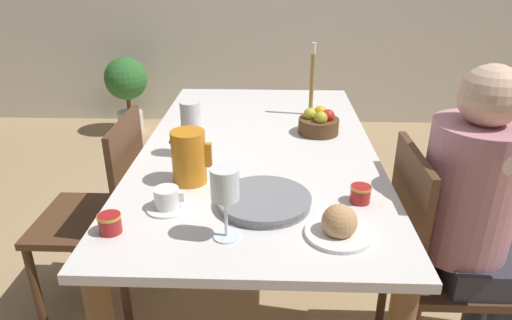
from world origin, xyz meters
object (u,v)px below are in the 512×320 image
Objects in this scene: potted_plant at (127,86)px; serving_tray at (264,201)px; red_pitcher at (189,157)px; candlestick_tall at (312,87)px; person_seated at (477,210)px; fruit_bowl at (319,123)px; chair_opposite at (104,212)px; wine_glass_water at (191,116)px; teacup_near_person at (167,200)px; jam_jar_red at (360,193)px; chair_person_side at (436,258)px; wine_glass_juice at (225,188)px; bread_plate at (339,225)px; jam_jar_amber at (110,223)px.

serving_tray is at bearing -64.42° from potted_plant.
candlestick_tall is (0.46, 0.73, 0.04)m from red_pitcher.
fruit_bowl is at bearing -137.41° from person_seated.
wine_glass_water is at bearing -95.25° from chair_opposite.
jam_jar_red is (0.59, 0.06, 0.00)m from teacup_near_person.
red_pitcher is at bearing -82.94° from wine_glass_water.
red_pitcher reaches higher than jam_jar_red.
chair_opposite is at bearing -101.95° from chair_person_side.
fruit_bowl is (0.32, 0.80, -0.11)m from wine_glass_juice.
red_pitcher is 0.87× the size of wine_glass_water.
bread_plate is (-0.41, -0.29, 0.32)m from chair_person_side.
bread_plate is 1.08× the size of fruit_bowl.
jam_jar_red is at bearing 6.00° from serving_tray.
potted_plant is (-1.94, 2.49, -0.28)m from person_seated.
bread_plate is (0.50, -0.13, 0.00)m from teacup_near_person.
red_pitcher is 0.86m from candlestick_tall.
teacup_near_person is at bearing -70.11° from potted_plant.
wine_glass_juice is 3.04m from potted_plant.
red_pitcher is 0.99× the size of bread_plate.
teacup_near_person is 0.19m from jam_jar_amber.
fruit_bowl is at bearing 45.08° from red_pitcher.
jam_jar_amber reaches higher than serving_tray.
jam_jar_amber is 2.90m from potted_plant.
potted_plant is at bearing -142.91° from chair_person_side.
person_seated is 17.96× the size of jam_jar_amber.
potted_plant is at bearing 14.39° from chair_opposite.
jam_jar_red is (-0.32, -0.10, 0.32)m from chair_person_side.
chair_opposite is 13.50× the size of jam_jar_red.
jam_jar_red is (0.40, 0.21, -0.12)m from wine_glass_juice.
teacup_near_person is at bearing -128.05° from fruit_bowl.
chair_opposite reaches higher than jam_jar_amber.
potted_plant is (-1.54, 2.56, -0.37)m from jam_jar_red.
fruit_bowl is at bearing 89.00° from bread_plate.
person_seated is 0.42m from jam_jar_red.
teacup_near_person is 0.70× the size of bread_plate.
serving_tray is 0.66m from fruit_bowl.
jam_jar_red is (0.30, 0.03, 0.02)m from serving_tray.
candlestick_tall reaches higher than serving_tray.
potted_plant is (-1.24, 2.60, -0.35)m from serving_tray.
bread_plate is at bearing -62.04° from person_seated.
person_seated is 0.71m from serving_tray.
chair_opposite is 1.09m from candlestick_tall.
jam_jar_red is 0.86m from candlestick_tall.
chair_opposite is at bearing 148.93° from serving_tray.
chair_opposite is 6.87× the size of teacup_near_person.
jam_jar_amber is at bearing -134.41° from teacup_near_person.
wine_glass_water is at bearing 88.41° from teacup_near_person.
candlestick_tall reaches higher than teacup_near_person.
chair_opposite is 0.85m from serving_tray.
red_pitcher reaches higher than jam_jar_amber.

